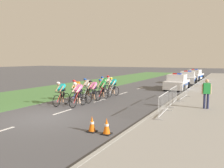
{
  "coord_description": "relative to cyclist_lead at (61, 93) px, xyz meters",
  "views": [
    {
      "loc": [
        8.08,
        -8.12,
        2.84
      ],
      "look_at": [
        0.44,
        6.45,
        1.1
      ],
      "focal_mm": 36.06,
      "sensor_mm": 36.0,
      "label": 1
    }
  ],
  "objects": [
    {
      "name": "ground_plane",
      "position": [
        1.24,
        -2.77,
        -0.79
      ],
      "size": [
        160.0,
        160.0,
        0.0
      ],
      "primitive_type": "plane",
      "color": "#4C4C51"
    },
    {
      "name": "crowd_barrier_middle",
      "position": [
        6.3,
        3.03,
        -0.14
      ],
      "size": [
        0.58,
        2.32,
        1.07
      ],
      "color": "#B7BABF",
      "rests_on": "sidewalk_slab"
    },
    {
      "name": "cyclist_fifth",
      "position": [
        -0.04,
        2.97,
        0.0
      ],
      "size": [
        0.42,
        1.72,
        1.56
      ],
      "color": "black",
      "rests_on": "ground"
    },
    {
      "name": "sidewalk_slab",
      "position": [
        8.04,
        11.23,
        -0.73
      ],
      "size": [
        4.38,
        60.0,
        0.12
      ],
      "primitive_type": "cube",
      "color": "gray",
      "rests_on": "ground"
    },
    {
      "name": "cyclist_sixth",
      "position": [
        1.24,
        2.99,
        0.0
      ],
      "size": [
        0.43,
        1.72,
        1.56
      ],
      "color": "black",
      "rests_on": "ground"
    },
    {
      "name": "cyclist_third",
      "position": [
        0.01,
        1.57,
        0.0
      ],
      "size": [
        0.44,
        1.72,
        1.56
      ],
      "color": "black",
      "rests_on": "ground"
    },
    {
      "name": "spectator_closest",
      "position": [
        8.22,
        2.64,
        0.3
      ],
      "size": [
        0.52,
        0.32,
        1.68
      ],
      "color": "#23284C",
      "rests_on": "sidewalk_slab"
    },
    {
      "name": "lane_markings_centre",
      "position": [
        1.24,
        2.65,
        -0.78
      ],
      "size": [
        0.14,
        17.6,
        0.01
      ],
      "color": "white",
      "rests_on": "ground"
    },
    {
      "name": "cyclist_lead",
      "position": [
        0.0,
        0.0,
        0.0
      ],
      "size": [
        0.43,
        1.72,
        1.56
      ],
      "color": "black",
      "rests_on": "ground"
    },
    {
      "name": "cyclist_ninth",
      "position": [
        0.08,
        6.27,
        0.0
      ],
      "size": [
        0.42,
        1.72,
        1.56
      ],
      "color": "black",
      "rests_on": "ground"
    },
    {
      "name": "cyclist_eighth",
      "position": [
        1.25,
        4.65,
        0.0
      ],
      "size": [
        0.45,
        1.72,
        1.56
      ],
      "color": "black",
      "rests_on": "ground"
    },
    {
      "name": "traffic_cone_mid",
      "position": [
        4.57,
        -3.55,
        -0.48
      ],
      "size": [
        0.36,
        0.36,
        0.64
      ],
      "color": "black",
      "rests_on": "ground"
    },
    {
      "name": "cyclist_second",
      "position": [
        1.17,
        0.17,
        0.0
      ],
      "size": [
        0.42,
        1.72,
        1.56
      ],
      "color": "black",
      "rests_on": "ground"
    },
    {
      "name": "grass_verge",
      "position": [
        -5.14,
        11.23,
        -0.78
      ],
      "size": [
        7.0,
        60.0,
        0.01
      ],
      "primitive_type": "cube",
      "color": "#4C7F42",
      "rests_on": "ground"
    },
    {
      "name": "police_car_second",
      "position": [
        4.8,
        17.61,
        -0.11
      ],
      "size": [
        2.26,
        4.52,
        1.59
      ],
      "color": "silver",
      "rests_on": "ground"
    },
    {
      "name": "cyclist_seventh",
      "position": [
        0.15,
        5.12,
        0.0
      ],
      "size": [
        0.42,
        1.72,
        1.56
      ],
      "color": "black",
      "rests_on": "ground"
    },
    {
      "name": "cyclist_fourth",
      "position": [
        1.2,
        1.83,
        0.0
      ],
      "size": [
        0.43,
        1.72,
        1.56
      ],
      "color": "black",
      "rests_on": "ground"
    },
    {
      "name": "traffic_cone_near",
      "position": [
        5.23,
        -3.54,
        -0.48
      ],
      "size": [
        0.36,
        0.36,
        0.64
      ],
      "color": "black",
      "rests_on": "ground"
    },
    {
      "name": "police_car_third",
      "position": [
        4.8,
        23.67,
        -0.11
      ],
      "size": [
        2.28,
        4.53,
        1.59
      ],
      "color": "white",
      "rests_on": "ground"
    },
    {
      "name": "crowd_barrier_front",
      "position": [
        6.47,
        0.1,
        -0.14
      ],
      "size": [
        0.61,
        2.32,
        1.07
      ],
      "color": "#B7BABF",
      "rests_on": "sidewalk_slab"
    },
    {
      "name": "kerb_edge",
      "position": [
        5.93,
        11.23,
        -0.72
      ],
      "size": [
        0.16,
        60.0,
        0.13
      ],
      "primitive_type": "cube",
      "color": "#9E9E99",
      "rests_on": "ground"
    },
    {
      "name": "crowd_barrier_rear",
      "position": [
        6.5,
        5.48,
        -0.14
      ],
      "size": [
        0.58,
        2.32,
        1.07
      ],
      "color": "#B7BABF",
      "rests_on": "sidewalk_slab"
    },
    {
      "name": "police_car_nearest",
      "position": [
        4.8,
        11.45,
        -0.11
      ],
      "size": [
        2.05,
        4.43,
        1.59
      ],
      "color": "white",
      "rests_on": "ground"
    }
  ]
}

